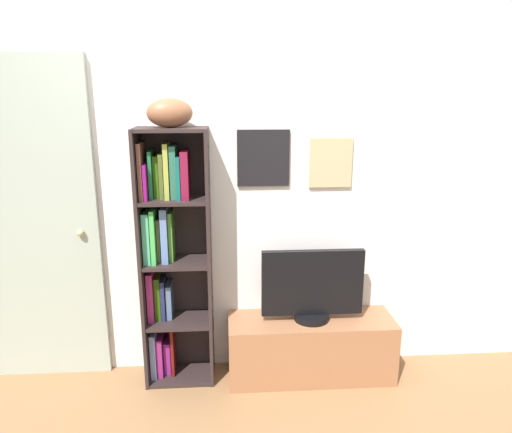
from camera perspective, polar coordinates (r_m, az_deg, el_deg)
The scene contains 6 objects.
back_wall at distance 2.92m, azimuth -2.59°, elevation 5.10°, with size 4.80×0.08×2.58m.
bookshelf at distance 2.92m, azimuth -10.44°, elevation -4.31°, with size 0.42×0.27×1.59m.
football at distance 2.73m, azimuth -10.43°, elevation 12.27°, with size 0.26×0.16×0.16m, color #91573B.
tv_stand at distance 3.15m, azimuth 6.62°, elevation -15.50°, with size 1.05×0.35×0.39m.
television at distance 2.96m, azimuth 6.86°, elevation -8.45°, with size 0.63×0.22×0.46m.
door at distance 3.17m, azimuth -26.12°, elevation -1.04°, with size 0.87×0.09×2.00m.
Camera 1 is at (-0.06, -1.75, 1.78)m, focal length 32.94 mm.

